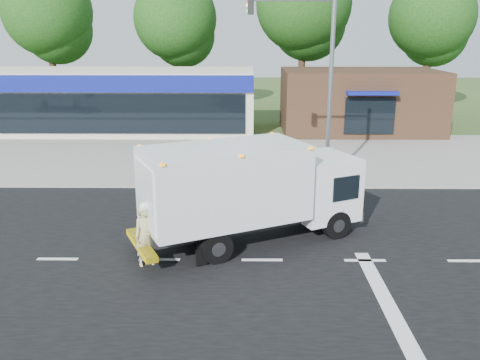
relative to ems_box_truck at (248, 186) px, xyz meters
The scene contains 11 objects.
ground 2.32m from the ems_box_truck, 73.44° to the right, with size 120.00×120.00×0.00m, color #385123.
road_asphalt 2.32m from the ems_box_truck, 73.44° to the right, with size 60.00×14.00×0.02m, color black.
sidewalk 7.08m from the ems_box_truck, 86.63° to the left, with size 60.00×2.40×0.12m, color gray.
parking_apron 12.78m from the ems_box_truck, 88.17° to the left, with size 60.00×9.00×0.02m, color gray.
lane_markings 3.71m from the ems_box_truck, 57.06° to the right, with size 55.20×7.00×0.01m.
ems_box_truck is the anchor object (origin of this frame).
emergency_worker 3.46m from the ems_box_truck, 149.97° to the right, with size 0.77×0.68×1.90m.
retail_strip_mall 20.47m from the ems_box_truck, 114.84° to the left, with size 18.00×6.20×4.00m.
brown_storefront 20.04m from the ems_box_truck, 68.32° to the left, with size 10.00×6.70×4.00m.
traffic_signal_pole 7.49m from the ems_box_truck, 66.18° to the left, with size 3.51×0.25×8.00m.
background_trees 27.38m from the ems_box_truck, 90.95° to the left, with size 36.77×7.39×12.10m.
Camera 1 is at (-0.50, -13.55, 6.45)m, focal length 38.00 mm.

